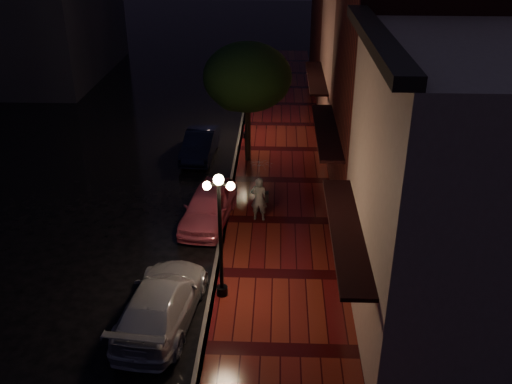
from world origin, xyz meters
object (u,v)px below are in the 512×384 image
at_px(silver_car, 161,302).
at_px(pink_car, 208,206).
at_px(woman_with_umbrella, 259,181).
at_px(navy_car, 200,144).
at_px(streetlamp_far, 246,94).
at_px(parking_meter, 231,190).
at_px(streetlamp_near, 220,230).
at_px(street_tree, 248,79).

bearing_deg(silver_car, pink_car, -90.13).
bearing_deg(silver_car, woman_with_umbrella, -107.25).
distance_m(navy_car, silver_car, 12.85).
xyz_separation_m(pink_car, navy_car, (-1.19, 6.67, -0.05)).
xyz_separation_m(streetlamp_far, silver_car, (-1.73, -15.22, -1.88)).
height_order(streetlamp_far, silver_car, streetlamp_far).
xyz_separation_m(pink_car, parking_meter, (0.81, 1.17, 0.17)).
bearing_deg(silver_car, navy_car, -81.43).
relative_size(pink_car, parking_meter, 3.46).
relative_size(pink_car, woman_with_umbrella, 1.66).
xyz_separation_m(navy_car, woman_with_umbrella, (3.22, -6.60, 1.17)).
xyz_separation_m(navy_car, parking_meter, (2.00, -5.50, 0.22)).
height_order(navy_car, woman_with_umbrella, woman_with_umbrella).
distance_m(navy_car, woman_with_umbrella, 7.43).
bearing_deg(pink_car, streetlamp_far, 90.95).
relative_size(streetlamp_near, parking_meter, 3.49).
height_order(pink_car, navy_car, pink_car).
bearing_deg(pink_car, navy_car, 107.43).
bearing_deg(streetlamp_far, woman_with_umbrella, -83.53).
xyz_separation_m(streetlamp_near, silver_car, (-1.73, -1.22, -1.88)).
height_order(street_tree, parking_meter, street_tree).
bearing_deg(navy_car, street_tree, -11.66).
distance_m(silver_car, woman_with_umbrella, 6.91).
height_order(navy_car, silver_car, silver_car).
relative_size(woman_with_umbrella, parking_meter, 2.09).
distance_m(streetlamp_near, pink_car, 5.39).
bearing_deg(streetlamp_near, pink_car, 101.54).
distance_m(pink_car, woman_with_umbrella, 2.32).
relative_size(street_tree, navy_car, 1.40).
height_order(street_tree, woman_with_umbrella, street_tree).
bearing_deg(silver_car, streetlamp_near, -138.28).
xyz_separation_m(woman_with_umbrella, parking_meter, (-1.22, 1.10, -0.95)).
height_order(street_tree, pink_car, street_tree).
bearing_deg(woman_with_umbrella, streetlamp_far, -76.11).
bearing_deg(navy_car, silver_car, -85.10).
bearing_deg(silver_car, parking_meter, -95.27).
xyz_separation_m(street_tree, woman_with_umbrella, (0.76, -5.97, -2.39)).
bearing_deg(streetlamp_far, parking_meter, -91.45).
distance_m(streetlamp_far, street_tree, 3.44).
distance_m(streetlamp_far, silver_car, 15.43).
distance_m(pink_car, silver_car, 6.22).
xyz_separation_m(streetlamp_far, street_tree, (0.26, -3.01, 1.64)).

